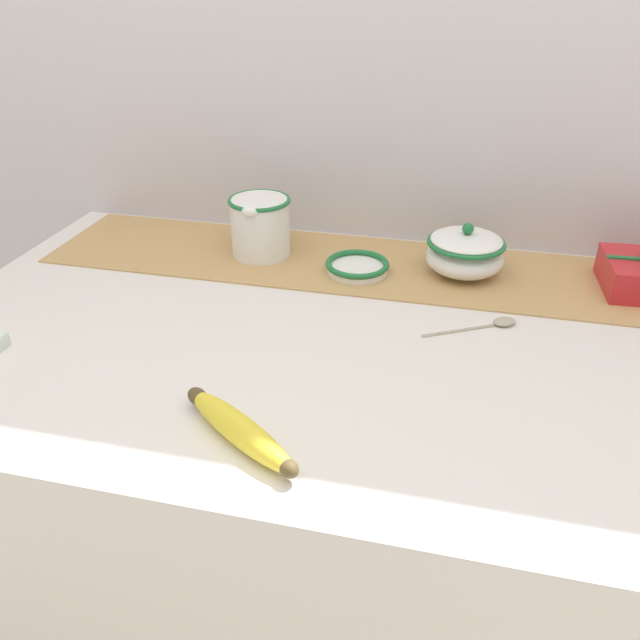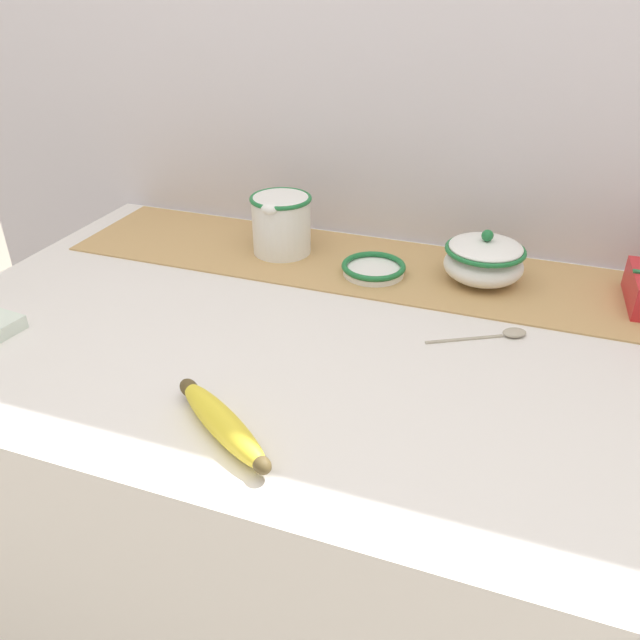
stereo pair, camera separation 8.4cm
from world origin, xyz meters
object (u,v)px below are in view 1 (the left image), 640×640
Objects in this scene: spoon at (498,323)px; banana at (239,429)px; small_dish at (357,266)px; sugar_bowl at (465,253)px; cream_pitcher at (261,224)px.

banana is at bearing -159.87° from spoon.
banana is 1.25× the size of spoon.
small_dish reaches higher than spoon.
banana is 0.45m from spoon.
banana is (-0.05, -0.47, 0.00)m from small_dish.
sugar_bowl is at bearing 80.52° from spoon.
spoon is at bearing 49.11° from banana.
cream_pitcher is 0.53m from banana.
small_dish is 0.79× the size of spoon.
sugar_bowl is 1.20× the size of small_dish.
cream_pitcher reaches higher than banana.
sugar_bowl is at bearing 11.08° from small_dish.
small_dish is at bearing -11.05° from cream_pitcher.
cream_pitcher is 0.99× the size of sugar_bowl.
cream_pitcher is at bearing 129.68° from spoon.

